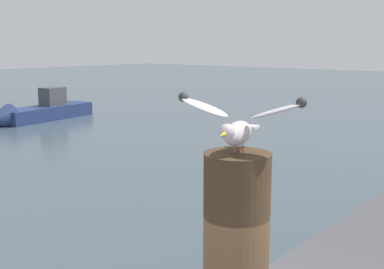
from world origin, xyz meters
The scene contains 3 objects.
mooring_post centered at (0.75, -0.44, 2.28)m, with size 0.29×0.29×1.00m, color #4C3823.
seagull centered at (0.75, -0.44, 2.90)m, with size 0.39×0.54×0.25m.
boat_navy centered at (10.60, 16.88, 0.37)m, with size 5.37×1.99×1.62m.
Camera 1 is at (-0.90, -1.59, 3.22)m, focal length 46.00 mm.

